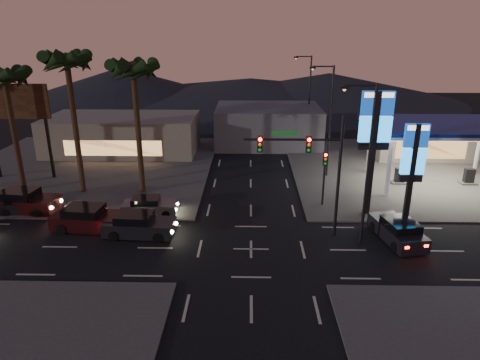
{
  "coord_description": "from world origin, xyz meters",
  "views": [
    {
      "loc": [
        -0.16,
        -23.59,
        12.9
      ],
      "look_at": [
        -0.78,
        4.38,
        3.0
      ],
      "focal_mm": 32.0,
      "sensor_mm": 36.0,
      "label": 1
    }
  ],
  "objects_px": {
    "car_lane_a_mid": "(89,219)",
    "pylon_sign_short": "(413,158)",
    "car_lane_b_rear": "(23,201)",
    "gas_station": "(442,128)",
    "car_lane_b_front": "(149,206)",
    "car_lane_a_front": "(139,225)",
    "traffic_signal_mast": "(312,160)",
    "car_lane_b_mid": "(27,204)",
    "suv_station": "(398,231)",
    "pylon_sign_tall": "(375,129)"
  },
  "relations": [
    {
      "from": "car_lane_a_front",
      "to": "car_lane_b_mid",
      "type": "xyz_separation_m",
      "value": [
        -9.24,
        3.54,
        -0.08
      ]
    },
    {
      "from": "pylon_sign_tall",
      "to": "gas_station",
      "type": "bearing_deg",
      "value": 40.91
    },
    {
      "from": "pylon_sign_tall",
      "to": "car_lane_a_mid",
      "type": "bearing_deg",
      "value": -171.61
    },
    {
      "from": "car_lane_a_mid",
      "to": "suv_station",
      "type": "bearing_deg",
      "value": -3.57
    },
    {
      "from": "car_lane_b_rear",
      "to": "car_lane_a_mid",
      "type": "bearing_deg",
      "value": -25.91
    },
    {
      "from": "gas_station",
      "to": "car_lane_b_rear",
      "type": "bearing_deg",
      "value": -168.84
    },
    {
      "from": "gas_station",
      "to": "car_lane_a_front",
      "type": "relative_size",
      "value": 2.54
    },
    {
      "from": "gas_station",
      "to": "traffic_signal_mast",
      "type": "height_order",
      "value": "traffic_signal_mast"
    },
    {
      "from": "car_lane_a_front",
      "to": "car_lane_a_mid",
      "type": "distance_m",
      "value": 3.73
    },
    {
      "from": "traffic_signal_mast",
      "to": "suv_station",
      "type": "height_order",
      "value": "traffic_signal_mast"
    },
    {
      "from": "gas_station",
      "to": "car_lane_b_front",
      "type": "distance_m",
      "value": 24.86
    },
    {
      "from": "gas_station",
      "to": "suv_station",
      "type": "relative_size",
      "value": 2.53
    },
    {
      "from": "car_lane_b_front",
      "to": "suv_station",
      "type": "bearing_deg",
      "value": -12.86
    },
    {
      "from": "car_lane_a_mid",
      "to": "pylon_sign_short",
      "type": "bearing_deg",
      "value": 4.88
    },
    {
      "from": "pylon_sign_tall",
      "to": "car_lane_b_mid",
      "type": "distance_m",
      "value": 25.8
    },
    {
      "from": "traffic_signal_mast",
      "to": "car_lane_a_mid",
      "type": "relative_size",
      "value": 1.56
    },
    {
      "from": "car_lane_a_mid",
      "to": "car_lane_b_mid",
      "type": "xyz_separation_m",
      "value": [
        -5.62,
        2.68,
        -0.12
      ]
    },
    {
      "from": "traffic_signal_mast",
      "to": "car_lane_a_mid",
      "type": "xyz_separation_m",
      "value": [
        -14.79,
        0.63,
        -4.47
      ]
    },
    {
      "from": "car_lane_b_rear",
      "to": "gas_station",
      "type": "bearing_deg",
      "value": 11.16
    },
    {
      "from": "car_lane_a_mid",
      "to": "car_lane_b_mid",
      "type": "relative_size",
      "value": 1.2
    },
    {
      "from": "pylon_sign_tall",
      "to": "car_lane_b_rear",
      "type": "relative_size",
      "value": 1.69
    },
    {
      "from": "pylon_sign_short",
      "to": "gas_station",
      "type": "bearing_deg",
      "value": 56.31
    },
    {
      "from": "suv_station",
      "to": "car_lane_a_front",
      "type": "bearing_deg",
      "value": 178.58
    },
    {
      "from": "car_lane_a_front",
      "to": "suv_station",
      "type": "xyz_separation_m",
      "value": [
        16.8,
        -0.42,
        -0.0
      ]
    },
    {
      "from": "gas_station",
      "to": "car_lane_b_rear",
      "type": "relative_size",
      "value": 2.29
    },
    {
      "from": "suv_station",
      "to": "car_lane_b_rear",
      "type": "bearing_deg",
      "value": 171.05
    },
    {
      "from": "car_lane_b_front",
      "to": "car_lane_b_mid",
      "type": "height_order",
      "value": "car_lane_b_mid"
    },
    {
      "from": "pylon_sign_short",
      "to": "car_lane_b_front",
      "type": "bearing_deg",
      "value": 177.83
    },
    {
      "from": "pylon_sign_short",
      "to": "car_lane_b_rear",
      "type": "distance_m",
      "value": 28.24
    },
    {
      "from": "traffic_signal_mast",
      "to": "suv_station",
      "type": "distance_m",
      "value": 7.26
    },
    {
      "from": "pylon_sign_tall",
      "to": "car_lane_b_rear",
      "type": "bearing_deg",
      "value": -179.99
    },
    {
      "from": "pylon_sign_tall",
      "to": "car_lane_a_mid",
      "type": "relative_size",
      "value": 1.75
    },
    {
      "from": "car_lane_b_mid",
      "to": "suv_station",
      "type": "xyz_separation_m",
      "value": [
        26.05,
        -3.95,
        0.08
      ]
    },
    {
      "from": "pylon_sign_short",
      "to": "car_lane_a_front",
      "type": "bearing_deg",
      "value": -171.54
    },
    {
      "from": "car_lane_a_front",
      "to": "car_lane_a_mid",
      "type": "height_order",
      "value": "car_lane_a_mid"
    },
    {
      "from": "car_lane_a_front",
      "to": "car_lane_b_front",
      "type": "distance_m",
      "value": 3.44
    },
    {
      "from": "pylon_sign_short",
      "to": "car_lane_b_front",
      "type": "relative_size",
      "value": 1.71
    },
    {
      "from": "car_lane_a_front",
      "to": "suv_station",
      "type": "relative_size",
      "value": 1.0
    },
    {
      "from": "car_lane_a_front",
      "to": "car_lane_b_rear",
      "type": "bearing_deg",
      "value": 158.64
    },
    {
      "from": "traffic_signal_mast",
      "to": "car_lane_a_front",
      "type": "height_order",
      "value": "traffic_signal_mast"
    },
    {
      "from": "traffic_signal_mast",
      "to": "car_lane_b_mid",
      "type": "distance_m",
      "value": 21.18
    },
    {
      "from": "pylon_sign_short",
      "to": "car_lane_b_front",
      "type": "height_order",
      "value": "pylon_sign_short"
    },
    {
      "from": "car_lane_b_mid",
      "to": "car_lane_b_rear",
      "type": "distance_m",
      "value": 0.39
    },
    {
      "from": "pylon_sign_short",
      "to": "suv_station",
      "type": "distance_m",
      "value": 5.3
    },
    {
      "from": "car_lane_b_rear",
      "to": "suv_station",
      "type": "height_order",
      "value": "car_lane_b_rear"
    },
    {
      "from": "traffic_signal_mast",
      "to": "car_lane_b_mid",
      "type": "relative_size",
      "value": 1.86
    },
    {
      "from": "pylon_sign_short",
      "to": "car_lane_b_mid",
      "type": "bearing_deg",
      "value": 178.35
    },
    {
      "from": "pylon_sign_tall",
      "to": "car_lane_a_front",
      "type": "distance_m",
      "value": 17.3
    },
    {
      "from": "car_lane_a_mid",
      "to": "car_lane_b_rear",
      "type": "height_order",
      "value": "car_lane_b_rear"
    },
    {
      "from": "traffic_signal_mast",
      "to": "pylon_sign_tall",
      "type": "bearing_deg",
      "value": 36.52
    }
  ]
}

